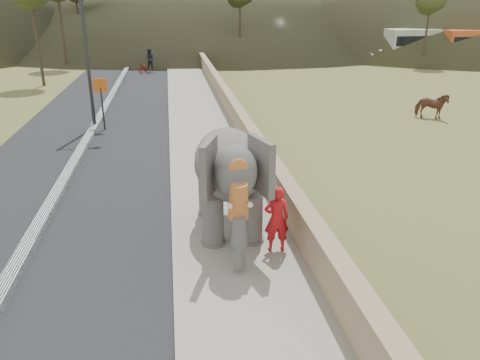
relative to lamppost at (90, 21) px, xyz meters
name	(u,v)px	position (x,y,z in m)	size (l,w,h in m)	color
ground	(232,242)	(4.69, -12.09, -4.87)	(160.00, 160.00, 0.00)	olive
road	(88,140)	(-0.31, -2.09, -4.86)	(7.00, 120.00, 0.03)	black
median	(88,138)	(-0.31, -2.09, -4.76)	(0.35, 120.00, 0.22)	black
walkway	(203,134)	(4.69, -2.09, -4.80)	(3.00, 120.00, 0.15)	#9E9687
parapet	(239,123)	(6.34, -2.09, -4.32)	(0.30, 120.00, 1.10)	tan
lamppost	(90,21)	(0.00, 0.00, 0.00)	(1.76, 0.36, 8.00)	#303035
signboard	(101,95)	(0.19, -0.38, -3.23)	(0.60, 0.08, 2.40)	#2D2D33
cow	(431,106)	(16.50, -0.60, -4.20)	(0.72, 1.59, 1.34)	brown
distant_car	(388,55)	(24.33, 21.39, -4.15)	(1.70, 4.23, 1.44)	silver
bus_white	(441,45)	(29.83, 21.51, -3.32)	(2.50, 11.00, 3.10)	beige
elephant_and_man	(229,178)	(4.71, -11.54, -3.35)	(2.24, 3.84, 2.76)	slate
motorcyclist	(147,63)	(1.53, 18.05, -4.08)	(1.67, 1.70, 1.96)	maroon
trees	(165,24)	(3.19, 15.52, -0.91)	(47.66, 44.78, 9.38)	#473828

